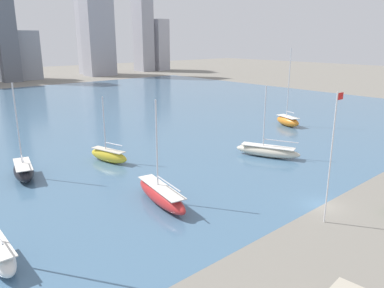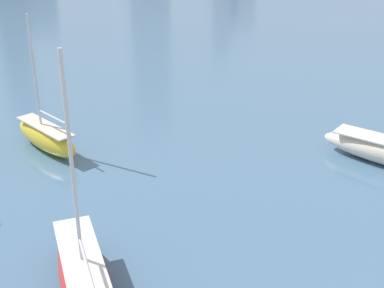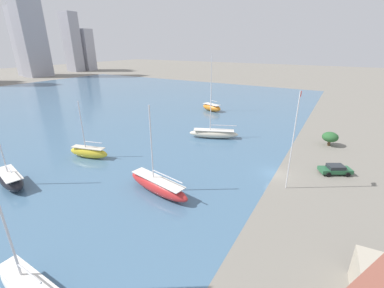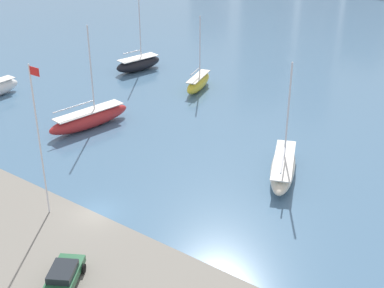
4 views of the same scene
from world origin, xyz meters
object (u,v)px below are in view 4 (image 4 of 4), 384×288
(sailboat_cream, at_px, (283,167))
(sailboat_red, at_px, (89,119))
(flag_pole, at_px, (39,138))
(sailboat_black, at_px, (138,64))
(parked_sedan_green, at_px, (63,276))
(sailboat_yellow, at_px, (198,82))

(sailboat_cream, height_order, sailboat_red, sailboat_red)
(flag_pole, xyz_separation_m, sailboat_black, (-19.65, 34.84, -6.34))
(sailboat_cream, distance_m, sailboat_red, 24.55)
(flag_pole, xyz_separation_m, sailboat_cream, (13.99, 18.33, -6.48))
(sailboat_cream, bearing_deg, flag_pole, -150.30)
(sailboat_black, relative_size, parked_sedan_green, 2.56)
(sailboat_black, bearing_deg, flag_pole, -47.44)
(sailboat_yellow, height_order, sailboat_black, sailboat_black)
(sailboat_red, relative_size, parked_sedan_green, 2.37)
(flag_pole, height_order, sailboat_red, flag_pole)
(flag_pole, relative_size, sailboat_yellow, 1.34)
(parked_sedan_green, bearing_deg, sailboat_cream, 46.87)
(flag_pole, bearing_deg, sailboat_yellow, 102.04)
(flag_pole, distance_m, sailboat_red, 19.46)
(flag_pole, bearing_deg, sailboat_black, 119.43)
(sailboat_cream, relative_size, sailboat_black, 0.88)
(sailboat_red, xyz_separation_m, parked_sedan_green, (18.76, -21.06, -0.35))
(flag_pole, xyz_separation_m, sailboat_red, (-10.36, 15.21, -6.33))
(flag_pole, distance_m, sailboat_black, 40.50)
(sailboat_red, distance_m, sailboat_black, 21.72)
(sailboat_black, bearing_deg, sailboat_red, -51.52)
(sailboat_red, bearing_deg, sailboat_cream, 17.62)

